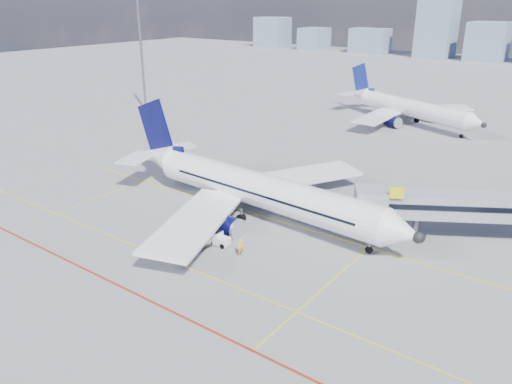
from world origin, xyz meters
TOP-DOWN VIEW (x-y plane):
  - ground at (0.00, 0.00)m, footprint 420.00×420.00m
  - apron_markings at (-0.58, -3.91)m, footprint 90.00×35.12m
  - jet_bridge at (23.51, 16.91)m, footprint 23.55×15.78m
  - floodlight_mast_nw at (-55.00, 40.00)m, footprint 3.20×0.61m
  - main_aircraft at (-1.09, 7.97)m, footprint 41.28×35.94m
  - second_aircraft at (-3.04, 63.69)m, footprint 34.08×28.76m
  - baggage_tug at (1.05, -0.58)m, footprint 2.21×1.38m
  - cargo_dolly at (-1.20, -1.90)m, footprint 4.37×2.77m
  - belt_loader at (-6.28, 5.31)m, footprint 5.36×2.55m
  - ramp_worker at (4.44, -1.20)m, footprint 0.53×0.73m

SIDE VIEW (x-z plane):
  - ground at x=0.00m, z-range 0.00..0.00m
  - apron_markings at x=-0.58m, z-range 0.00..0.01m
  - belt_loader at x=-6.28m, z-range -0.52..1.63m
  - baggage_tug at x=1.05m, z-range -0.03..1.47m
  - ramp_worker at x=4.44m, z-range 0.00..1.87m
  - cargo_dolly at x=-1.20m, z-range 0.11..2.33m
  - main_aircraft at x=-1.09m, z-range -2.80..9.24m
  - second_aircraft at x=-3.04m, z-range -2.11..8.56m
  - jet_bridge at x=23.51m, z-range 0.59..6.89m
  - floodlight_mast_nw at x=-55.00m, z-range 0.86..26.31m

